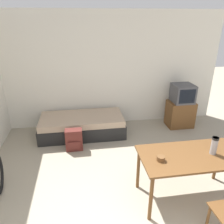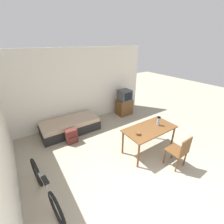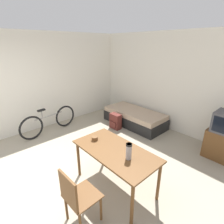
{
  "view_description": "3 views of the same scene",
  "coord_description": "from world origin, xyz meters",
  "views": [
    {
      "loc": [
        -0.62,
        -1.13,
        2.5
      ],
      "look_at": [
        -0.08,
        2.33,
        0.99
      ],
      "focal_mm": 35.0,
      "sensor_mm": 36.0,
      "label": 1
    },
    {
      "loc": [
        -1.9,
        -1.07,
        2.87
      ],
      "look_at": [
        0.28,
        2.17,
        1.02
      ],
      "focal_mm": 24.0,
      "sensor_mm": 36.0,
      "label": 2
    },
    {
      "loc": [
        2.63,
        -0.45,
        2.36
      ],
      "look_at": [
        -0.11,
        2.04,
        0.92
      ],
      "focal_mm": 28.0,
      "sensor_mm": 36.0,
      "label": 3
    }
  ],
  "objects": [
    {
      "name": "tv",
      "position": [
        1.81,
        3.5,
        0.51
      ],
      "size": [
        0.62,
        0.48,
        1.07
      ],
      "color": "brown",
      "rests_on": "ground_plane"
    },
    {
      "name": "ground_plane",
      "position": [
        0.0,
        0.0,
        0.0
      ],
      "size": [
        20.0,
        20.0,
        0.0
      ],
      "primitive_type": "plane",
      "color": "#9E937F"
    },
    {
      "name": "wooden_chair",
      "position": [
        1.04,
        0.37,
        0.5
      ],
      "size": [
        0.43,
        0.43,
        0.89
      ],
      "color": "brown",
      "rests_on": "ground_plane"
    },
    {
      "name": "wall_back",
      "position": [
        0.0,
        3.99,
        1.35
      ],
      "size": [
        5.67,
        0.06,
        2.7
      ],
      "color": "silver",
      "rests_on": "ground_plane"
    },
    {
      "name": "dining_table",
      "position": [
        0.87,
        1.22,
        0.67
      ],
      "size": [
        1.45,
        0.74,
        0.75
      ],
      "color": "brown",
      "rests_on": "ground_plane"
    },
    {
      "name": "backpack",
      "position": [
        -0.79,
        2.79,
        0.23
      ],
      "size": [
        0.34,
        0.22,
        0.46
      ],
      "color": "#56231E",
      "rests_on": "ground_plane"
    },
    {
      "name": "mate_bowl",
      "position": [
        0.4,
        1.16,
        0.79
      ],
      "size": [
        0.11,
        0.11,
        0.07
      ],
      "color": "brown",
      "rests_on": "dining_table"
    },
    {
      "name": "bicycle",
      "position": [
        -1.87,
        1.25,
        0.34
      ],
      "size": [
        0.28,
        1.69,
        0.74
      ],
      "color": "black",
      "rests_on": "ground_plane"
    },
    {
      "name": "daybed",
      "position": [
        -0.61,
        3.43,
        0.22
      ],
      "size": [
        1.92,
        0.9,
        0.45
      ],
      "color": "black",
      "rests_on": "ground_plane"
    },
    {
      "name": "thermos_flask",
      "position": [
        1.18,
        1.21,
        0.9
      ],
      "size": [
        0.09,
        0.09,
        0.26
      ],
      "color": "#99999E",
      "rests_on": "dining_table"
    }
  ]
}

